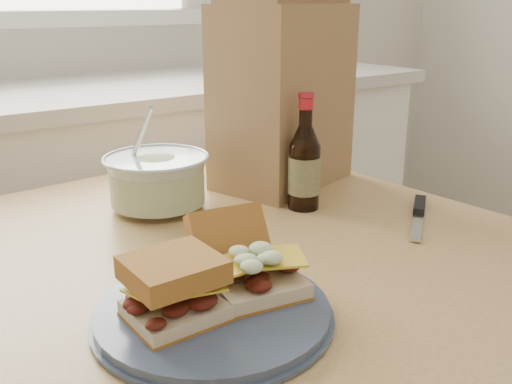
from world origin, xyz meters
TOP-DOWN VIEW (x-y plane):
  - cabinet_run at (-0.00, 1.70)m, footprint 2.50×0.64m
  - dining_table at (-0.02, 0.77)m, footprint 1.02×1.02m
  - plate at (-0.15, 0.60)m, footprint 0.28×0.28m
  - sandwich_left at (-0.20, 0.60)m, footprint 0.10×0.09m
  - sandwich_right at (-0.08, 0.62)m, footprint 0.13×0.17m
  - coleslaw_bowl at (-0.02, 0.99)m, footprint 0.19×0.19m
  - beer_bottle at (0.20, 0.83)m, footprint 0.06×0.06m
  - knife at (0.35, 0.68)m, footprint 0.18×0.14m
  - paper_bag at (0.27, 0.98)m, footprint 0.32×0.25m

SIDE VIEW (x-z plane):
  - cabinet_run at x=0.00m, z-range 0.00..0.94m
  - dining_table at x=-0.02m, z-range 0.28..1.09m
  - knife at x=0.35m, z-range 0.81..0.82m
  - plate at x=-0.15m, z-range 0.81..0.82m
  - sandwich_right at x=-0.08m, z-range 0.81..0.90m
  - coleslaw_bowl at x=-0.02m, z-range 0.76..0.95m
  - sandwich_left at x=-0.20m, z-range 0.82..0.90m
  - beer_bottle at x=0.20m, z-range 0.78..0.99m
  - paper_bag at x=0.27m, z-range 0.81..1.17m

